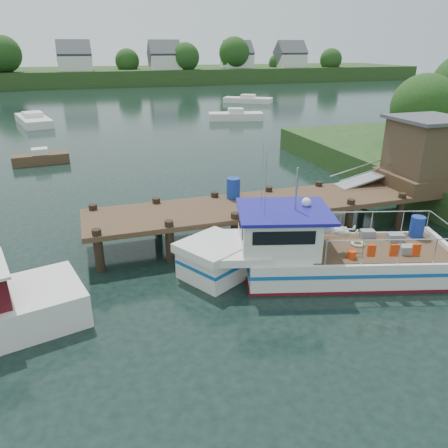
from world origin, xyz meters
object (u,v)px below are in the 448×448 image
object	(u,v)px
dock	(376,172)
lobster_boat	(311,254)
moored_d	(33,120)
moored_b	(236,116)
moored_c	(327,137)
moored_rowboat	(41,158)
moored_far	(248,100)

from	to	relation	value
dock	lobster_boat	xyz separation A→B (m)	(-5.17, -3.84, -1.42)
dock	moored_d	distance (m)	36.45
lobster_boat	moored_b	distance (m)	33.77
lobster_boat	moored_c	bearing A→B (deg)	73.95
dock	moored_d	size ratio (longest dim) A/B	2.17
dock	moored_c	distance (m)	17.48
dock	lobster_boat	world-z (taller)	lobster_boat
dock	moored_d	bearing A→B (deg)	116.88
moored_rowboat	moored_c	size ratio (longest dim) A/B	0.58
moored_rowboat	moored_d	bearing A→B (deg)	120.00
dock	moored_far	world-z (taller)	dock
moored_b	moored_c	bearing A→B (deg)	-96.26
moored_d	moored_c	bearing A→B (deg)	-18.69
moored_b	dock	bearing A→B (deg)	-118.40
moored_c	moored_d	size ratio (longest dim) A/B	0.83
moored_far	moored_d	distance (m)	28.64
moored_b	moored_rowboat	bearing A→B (deg)	-165.60
lobster_boat	moored_c	size ratio (longest dim) A/B	1.48
moored_far	moored_c	size ratio (longest dim) A/B	1.07
moored_far	moored_c	xyz separation A→B (m)	(-3.28, -26.60, -0.06)
moored_c	dock	bearing A→B (deg)	-133.15
dock	moored_far	bearing A→B (deg)	76.25
moored_far	moored_c	distance (m)	26.80
moored_rowboat	moored_far	size ratio (longest dim) A/B	0.54
dock	moored_rowboat	world-z (taller)	dock
lobster_boat	moored_b	bearing A→B (deg)	90.64
lobster_boat	moored_rowboat	size ratio (longest dim) A/B	2.56
lobster_boat	moored_d	bearing A→B (deg)	123.16
moored_b	moored_d	distance (m)	20.51
moored_c	moored_d	xyz separation A→B (m)	(-23.57, 16.61, 0.10)
moored_far	moored_b	world-z (taller)	moored_b
moored_b	moored_c	xyz separation A→B (m)	(3.40, -12.88, -0.10)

